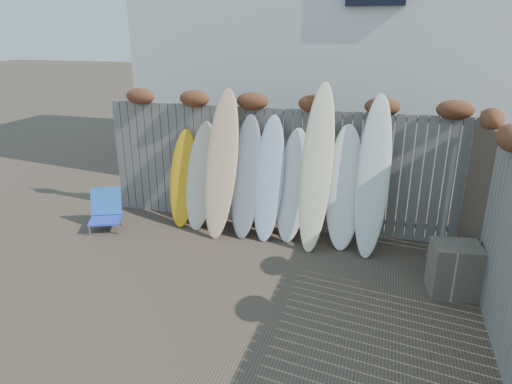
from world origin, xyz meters
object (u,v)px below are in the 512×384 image
(beach_chair, at_px, (106,211))
(lattice_panel, at_px, (488,212))
(wooden_crate, at_px, (454,269))
(surfboard_0, at_px, (183,178))

(beach_chair, xyz_separation_m, lattice_panel, (5.73, -0.20, 0.70))
(beach_chair, bearing_deg, lattice_panel, -2.00)
(wooden_crate, bearing_deg, surfboard_0, 165.03)
(beach_chair, relative_size, surfboard_0, 0.41)
(wooden_crate, distance_m, surfboard_0, 4.39)
(wooden_crate, height_order, surfboard_0, surfboard_0)
(beach_chair, distance_m, surfboard_0, 1.40)
(lattice_panel, distance_m, surfboard_0, 4.63)
(beach_chair, distance_m, wooden_crate, 5.41)
(beach_chair, distance_m, lattice_panel, 5.77)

